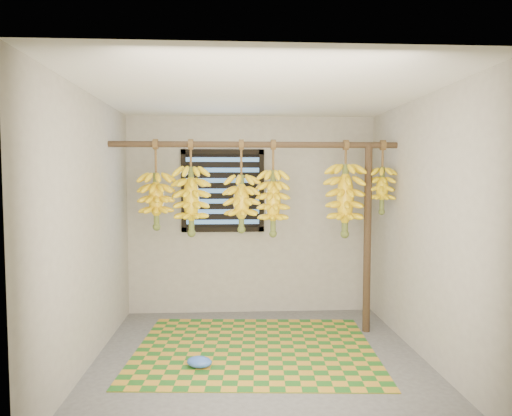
{
  "coord_description": "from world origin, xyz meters",
  "views": [
    {
      "loc": [
        -0.27,
        -4.05,
        1.65
      ],
      "look_at": [
        0.0,
        0.55,
        1.35
      ],
      "focal_mm": 32.0,
      "sensor_mm": 36.0,
      "label": 1
    }
  ],
  "objects": [
    {
      "name": "window",
      "position": [
        -0.35,
        1.48,
        1.5
      ],
      "size": [
        1.0,
        0.04,
        1.0
      ],
      "color": "black",
      "rests_on": "wall_back"
    },
    {
      "name": "banana_bunch_a",
      "position": [
        -1.02,
        0.7,
        1.42
      ],
      "size": [
        0.34,
        0.34,
        0.92
      ],
      "color": "brown",
      "rests_on": "hanging_pole"
    },
    {
      "name": "banana_bunch_d",
      "position": [
        0.19,
        0.7,
        1.39
      ],
      "size": [
        0.33,
        0.33,
        1.0
      ],
      "color": "brown",
      "rests_on": "hanging_pole"
    },
    {
      "name": "hanging_pole",
      "position": [
        0.0,
        0.7,
        2.0
      ],
      "size": [
        3.0,
        0.06,
        0.06
      ],
      "primitive_type": "cylinder",
      "rotation": [
        0.0,
        1.57,
        0.0
      ],
      "color": "#453120",
      "rests_on": "wall_left"
    },
    {
      "name": "woven_mat",
      "position": [
        -0.03,
        0.25,
        0.01
      ],
      "size": [
        2.39,
        1.97,
        0.01
      ],
      "primitive_type": "cube",
      "rotation": [
        0.0,
        0.0,
        -0.07
      ],
      "color": "#225F1C",
      "rests_on": "floor"
    },
    {
      "name": "ceiling",
      "position": [
        0.0,
        0.0,
        2.4
      ],
      "size": [
        3.0,
        3.0,
        0.01
      ],
      "primitive_type": "cube",
      "color": "silver",
      "rests_on": "wall_back"
    },
    {
      "name": "banana_bunch_e",
      "position": [
        0.95,
        0.7,
        1.42
      ],
      "size": [
        0.39,
        0.39,
        1.01
      ],
      "color": "brown",
      "rests_on": "hanging_pole"
    },
    {
      "name": "wall_left",
      "position": [
        -1.5,
        0.0,
        1.2
      ],
      "size": [
        0.01,
        3.0,
        2.4
      ],
      "primitive_type": "cube",
      "color": "gray",
      "rests_on": "floor"
    },
    {
      "name": "plastic_bag",
      "position": [
        -0.54,
        -0.17,
        0.06
      ],
      "size": [
        0.27,
        0.23,
        0.09
      ],
      "primitive_type": "ellipsoid",
      "rotation": [
        0.0,
        0.0,
        -0.32
      ],
      "color": "blue",
      "rests_on": "woven_mat"
    },
    {
      "name": "banana_bunch_b",
      "position": [
        -0.67,
        0.7,
        1.42
      ],
      "size": [
        0.36,
        0.36,
        0.99
      ],
      "color": "brown",
      "rests_on": "hanging_pole"
    },
    {
      "name": "floor",
      "position": [
        0.0,
        0.0,
        -0.01
      ],
      "size": [
        3.0,
        3.0,
        0.01
      ],
      "primitive_type": "cube",
      "color": "#4D4D4D",
      "rests_on": "ground"
    },
    {
      "name": "wall_back",
      "position": [
        0.0,
        1.5,
        1.2
      ],
      "size": [
        3.0,
        0.01,
        2.4
      ],
      "primitive_type": "cube",
      "color": "gray",
      "rests_on": "floor"
    },
    {
      "name": "support_post",
      "position": [
        1.2,
        0.7,
        1.0
      ],
      "size": [
        0.08,
        0.08,
        2.0
      ],
      "primitive_type": "cylinder",
      "color": "#453120",
      "rests_on": "floor"
    },
    {
      "name": "banana_bunch_c",
      "position": [
        -0.14,
        0.7,
        1.39
      ],
      "size": [
        0.35,
        0.35,
        0.96
      ],
      "color": "brown",
      "rests_on": "hanging_pole"
    },
    {
      "name": "banana_bunch_f",
      "position": [
        1.35,
        0.7,
        1.53
      ],
      "size": [
        0.28,
        0.28,
        0.78
      ],
      "color": "brown",
      "rests_on": "hanging_pole"
    },
    {
      "name": "wall_right",
      "position": [
        1.5,
        0.0,
        1.2
      ],
      "size": [
        0.01,
        3.0,
        2.4
      ],
      "primitive_type": "cube",
      "color": "gray",
      "rests_on": "floor"
    }
  ]
}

